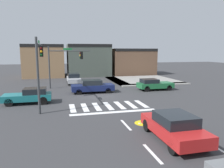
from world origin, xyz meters
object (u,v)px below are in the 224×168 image
(traffic_signal_southwest, at_px, (39,60))
(car_teal, at_px, (29,96))
(car_red, at_px, (174,126))
(car_silver, at_px, (74,78))
(car_green, at_px, (154,84))
(car_navy, at_px, (92,86))
(traffic_signal_northwest, at_px, (65,60))

(traffic_signal_southwest, relative_size, car_teal, 1.38)
(car_teal, height_order, car_red, car_red)
(car_silver, bearing_deg, car_teal, -22.72)
(car_green, relative_size, car_navy, 0.88)
(traffic_signal_northwest, xyz_separation_m, car_red, (4.96, -18.15, -2.83))
(car_teal, bearing_deg, car_navy, -149.60)
(car_teal, bearing_deg, traffic_signal_southwest, 126.16)
(traffic_signal_northwest, relative_size, traffic_signal_southwest, 0.93)
(car_teal, relative_size, car_silver, 0.91)
(car_navy, distance_m, car_red, 14.26)
(traffic_signal_northwest, height_order, traffic_signal_southwest, traffic_signal_southwest)
(car_teal, height_order, car_navy, car_navy)
(traffic_signal_northwest, distance_m, car_green, 11.49)
(car_teal, distance_m, car_red, 13.38)
(car_navy, bearing_deg, traffic_signal_southwest, -134.42)
(traffic_signal_northwest, xyz_separation_m, traffic_signal_southwest, (-2.29, -9.29, 0.34))
(car_green, bearing_deg, car_navy, 179.07)
(car_teal, bearing_deg, car_silver, -112.72)
(car_silver, distance_m, car_navy, 7.76)
(traffic_signal_southwest, distance_m, car_navy, 8.00)
(car_navy, bearing_deg, car_teal, -149.60)
(car_green, height_order, car_red, car_red)
(traffic_signal_northwest, relative_size, car_silver, 1.16)
(traffic_signal_northwest, height_order, car_navy, traffic_signal_northwest)
(car_red, bearing_deg, traffic_signal_northwest, 15.29)
(car_teal, relative_size, car_navy, 0.87)
(traffic_signal_northwest, xyz_separation_m, car_teal, (-3.43, -7.73, -2.87))
(traffic_signal_northwest, xyz_separation_m, car_navy, (2.84, -4.05, -2.85))
(car_red, bearing_deg, car_green, -20.92)
(traffic_signal_southwest, height_order, car_green, traffic_signal_southwest)
(car_green, bearing_deg, traffic_signal_southwest, -157.89)
(car_teal, xyz_separation_m, car_navy, (6.27, 3.68, 0.01))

